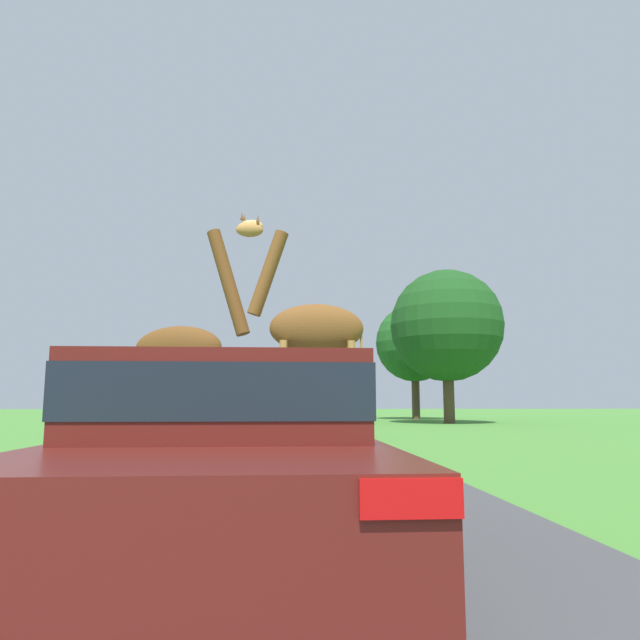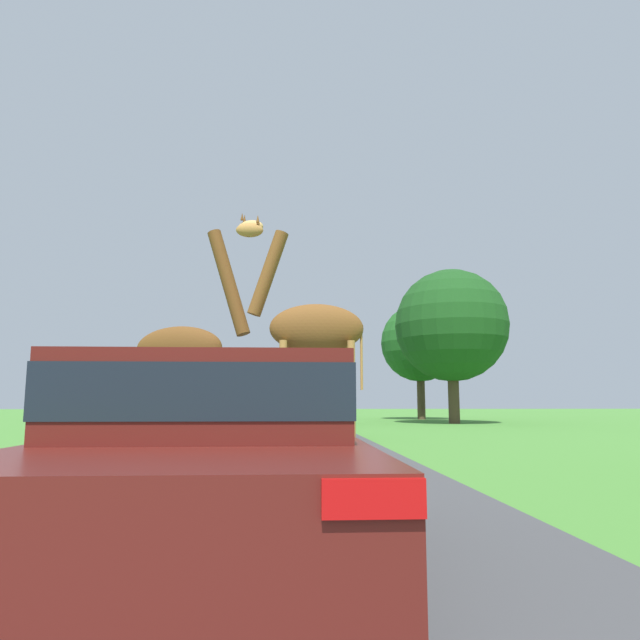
# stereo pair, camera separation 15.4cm
# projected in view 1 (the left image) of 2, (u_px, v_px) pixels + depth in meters

# --- Properties ---
(road) EXTENTS (6.71, 120.00, 0.00)m
(road) POSITION_uv_depth(u_px,v_px,m) (261.00, 422.00, 28.53)
(road) COLOR #424244
(road) RESTS_ON ground
(giraffe_near_road) EXTENTS (2.62, 0.79, 4.86)m
(giraffe_near_road) POSITION_uv_depth(u_px,v_px,m) (311.00, 331.00, 11.50)
(giraffe_near_road) COLOR #B77F3D
(giraffe_near_road) RESTS_ON ground
(giraffe_companion) EXTENTS (2.83, 1.26, 5.00)m
(giraffe_companion) POSITION_uv_depth(u_px,v_px,m) (185.00, 349.00, 11.96)
(giraffe_companion) COLOR tan
(giraffe_companion) RESTS_ON ground
(car_lead_maroon) EXTENTS (1.98, 4.41, 1.36)m
(car_lead_maroon) POSITION_uv_depth(u_px,v_px,m) (228.00, 449.00, 4.04)
(car_lead_maroon) COLOR #561914
(car_lead_maroon) RESTS_ON ground
(car_queue_right) EXTENTS (1.90, 4.38, 1.26)m
(car_queue_right) POSITION_uv_depth(u_px,v_px,m) (311.00, 414.00, 16.57)
(car_queue_right) COLOR silver
(car_queue_right) RESTS_ON ground
(car_queue_left) EXTENTS (1.97, 4.36, 1.33)m
(car_queue_left) POSITION_uv_depth(u_px,v_px,m) (299.00, 409.00, 26.59)
(car_queue_left) COLOR #144C28
(car_queue_left) RESTS_ON ground
(car_far_ahead) EXTENTS (1.70, 4.01, 1.42)m
(car_far_ahead) POSITION_uv_depth(u_px,v_px,m) (221.00, 409.00, 22.11)
(car_far_ahead) COLOR maroon
(car_far_ahead) RESTS_ON ground
(tree_left_edge) EXTENTS (5.48, 5.48, 7.47)m
(tree_left_edge) POSITION_uv_depth(u_px,v_px,m) (447.00, 326.00, 27.88)
(tree_left_edge) COLOR #4C3828
(tree_left_edge) RESTS_ON ground
(tree_right_cluster) EXTENTS (4.62, 4.62, 6.83)m
(tree_right_cluster) POSITION_uv_depth(u_px,v_px,m) (415.00, 343.00, 34.03)
(tree_right_cluster) COLOR #4C3828
(tree_right_cluster) RESTS_ON ground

